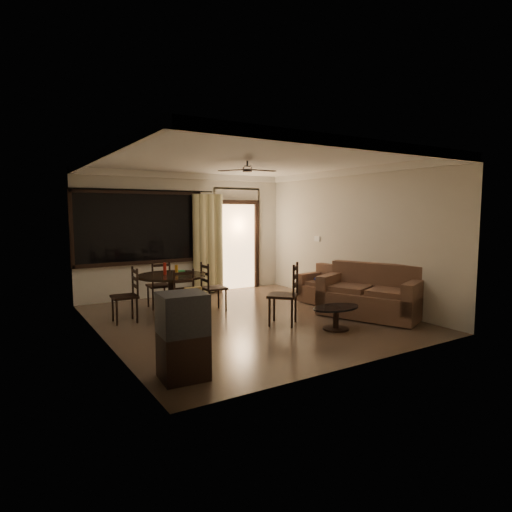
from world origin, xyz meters
TOP-DOWN VIEW (x-y plane):
  - ground at (0.00, 0.00)m, footprint 5.50×5.50m
  - room_shell at (0.59, 1.77)m, footprint 5.50×6.70m
  - dining_table at (-1.09, 0.89)m, footprint 1.24×1.24m
  - dining_chair_west at (-1.93, 0.92)m, footprint 0.44×0.44m
  - dining_chair_east at (-0.26, 0.85)m, footprint 0.44×0.44m
  - dining_chair_south at (-1.13, 0.03)m, footprint 0.44×0.49m
  - dining_chair_north at (-1.06, 1.67)m, footprint 0.44×0.44m
  - tv_cabinet at (-2.05, -1.99)m, footprint 0.57×0.51m
  - sofa at (2.01, -1.06)m, footprint 1.54×1.97m
  - armchair at (2.10, 0.35)m, footprint 0.85×0.85m
  - coffee_table at (0.86, -1.38)m, footprint 0.86×0.52m
  - side_chair at (0.32, -0.67)m, footprint 0.66×0.66m

SIDE VIEW (x-z plane):
  - ground at x=0.00m, z-range 0.00..0.00m
  - coffee_table at x=0.86m, z-range 0.06..0.44m
  - dining_chair_west at x=-1.93m, z-range -0.19..0.76m
  - dining_chair_east at x=-0.26m, z-range -0.19..0.76m
  - dining_chair_north at x=-1.06m, z-range -0.19..0.76m
  - dining_chair_south at x=-1.13m, z-range -0.17..0.78m
  - side_chair at x=0.32m, z-range -0.21..0.84m
  - armchair at x=2.10m, z-range -0.07..0.70m
  - sofa at x=2.01m, z-range -0.09..0.84m
  - tv_cabinet at x=-2.05m, z-range 0.00..1.01m
  - dining_table at x=-1.09m, z-range 0.11..1.11m
  - room_shell at x=0.59m, z-range -0.92..4.58m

